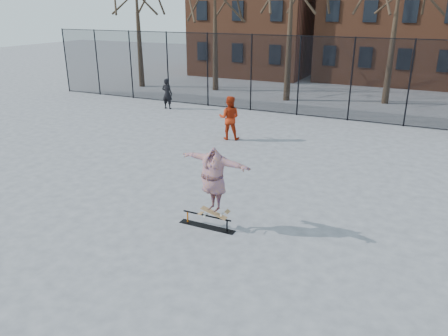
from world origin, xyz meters
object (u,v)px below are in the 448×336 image
at_px(skateboard, 214,215).
at_px(skater, 214,183).
at_px(skate_rail, 207,222).
at_px(bystander_black, 167,94).
at_px(bystander_red, 229,118).

relative_size(skateboard, skater, 0.38).
distance_m(skateboard, skater, 0.86).
bearing_deg(skateboard, skate_rail, 180.00).
relative_size(skater, bystander_black, 1.21).
distance_m(bystander_black, bystander_red, 6.76).
bearing_deg(skateboard, bystander_red, 112.21).
xyz_separation_m(skate_rail, bystander_black, (-8.38, 11.27, 0.69)).
xyz_separation_m(skate_rail, skateboard, (0.20, 0.00, 0.25)).
relative_size(skate_rail, skateboard, 2.01).
height_order(skateboard, skater, skater).
height_order(skater, bystander_black, skater).
distance_m(skate_rail, bystander_red, 7.98).
distance_m(skateboard, bystander_black, 14.18).
xyz_separation_m(skateboard, bystander_black, (-8.58, 11.27, 0.44)).
xyz_separation_m(skateboard, skater, (0.00, 0.00, 0.86)).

